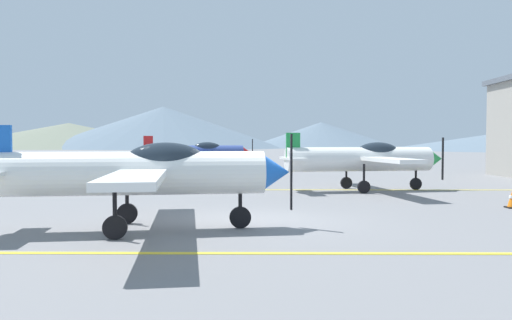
# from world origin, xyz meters

# --- Properties ---
(ground_plane) EXTENTS (400.00, 400.00, 0.00)m
(ground_plane) POSITION_xyz_m (0.00, 0.00, 0.00)
(ground_plane) COLOR slate
(apron_line_near) EXTENTS (80.00, 0.16, 0.01)m
(apron_line_near) POSITION_xyz_m (0.00, -3.46, 0.01)
(apron_line_near) COLOR yellow
(apron_line_near) RESTS_ON ground_plane
(apron_line_far) EXTENTS (80.00, 0.16, 0.01)m
(apron_line_far) POSITION_xyz_m (0.00, 8.26, 0.01)
(apron_line_far) COLOR yellow
(apron_line_far) RESTS_ON ground_plane
(airplane_near) EXTENTS (7.00, 8.02, 2.40)m
(airplane_near) POSITION_xyz_m (-2.72, -1.16, 1.35)
(airplane_near) COLOR white
(airplane_near) RESTS_ON ground_plane
(airplane_mid) EXTENTS (7.00, 8.01, 2.40)m
(airplane_mid) POSITION_xyz_m (4.35, 7.96, 1.35)
(airplane_mid) COLOR white
(airplane_mid) RESTS_ON ground_plane
(airplane_far) EXTENTS (7.01, 7.96, 2.40)m
(airplane_far) POSITION_xyz_m (-3.86, 18.28, 1.35)
(airplane_far) COLOR #33478C
(airplane_far) RESTS_ON ground_plane
(hill_left) EXTENTS (80.49, 80.49, 8.33)m
(hill_left) POSITION_xyz_m (-63.72, 150.14, 4.17)
(hill_left) COLOR slate
(hill_left) RESTS_ON ground_plane
(hill_centerleft) EXTENTS (78.06, 78.06, 13.47)m
(hill_centerleft) POSITION_xyz_m (-31.25, 145.99, 6.73)
(hill_centerleft) COLOR slate
(hill_centerleft) RESTS_ON ground_plane
(hill_centerright) EXTENTS (53.11, 53.11, 8.91)m
(hill_centerright) POSITION_xyz_m (21.57, 158.89, 4.45)
(hill_centerright) COLOR slate
(hill_centerright) RESTS_ON ground_plane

